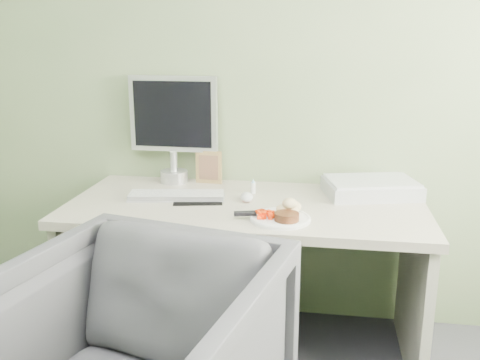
% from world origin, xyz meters
% --- Properties ---
extents(wall_back, '(3.50, 0.00, 3.50)m').
position_xyz_m(wall_back, '(0.00, 2.00, 1.35)').
color(wall_back, gray).
rests_on(wall_back, floor).
extents(desk, '(1.60, 0.75, 0.73)m').
position_xyz_m(desk, '(0.00, 1.62, 0.55)').
color(desk, beige).
rests_on(desk, floor).
extents(plate, '(0.25, 0.25, 0.01)m').
position_xyz_m(plate, '(0.17, 1.42, 0.74)').
color(plate, white).
rests_on(plate, desk).
extents(steak, '(0.13, 0.13, 0.03)m').
position_xyz_m(steak, '(0.20, 1.38, 0.76)').
color(steak, black).
rests_on(steak, plate).
extents(potato_pile, '(0.12, 0.09, 0.06)m').
position_xyz_m(potato_pile, '(0.21, 1.47, 0.77)').
color(potato_pile, tan).
rests_on(potato_pile, plate).
extents(carrot_heap, '(0.07, 0.06, 0.04)m').
position_xyz_m(carrot_heap, '(0.11, 1.40, 0.76)').
color(carrot_heap, '#FF3305').
rests_on(carrot_heap, plate).
extents(steak_knife, '(0.24, 0.09, 0.02)m').
position_xyz_m(steak_knife, '(0.07, 1.42, 0.75)').
color(steak_knife, silver).
rests_on(steak_knife, plate).
extents(mousepad, '(0.25, 0.23, 0.00)m').
position_xyz_m(mousepad, '(-0.22, 1.65, 0.73)').
color(mousepad, black).
rests_on(mousepad, desk).
extents(keyboard, '(0.45, 0.19, 0.02)m').
position_xyz_m(keyboard, '(-0.33, 1.65, 0.75)').
color(keyboard, white).
rests_on(keyboard, desk).
extents(computer_mouse, '(0.08, 0.11, 0.04)m').
position_xyz_m(computer_mouse, '(-0.00, 1.66, 0.75)').
color(computer_mouse, white).
rests_on(computer_mouse, desk).
extents(photo_frame, '(0.13, 0.02, 0.17)m').
position_xyz_m(photo_frame, '(-0.24, 1.93, 0.81)').
color(photo_frame, '#A9874F').
rests_on(photo_frame, desk).
extents(eyedrop_bottle, '(0.02, 0.02, 0.07)m').
position_xyz_m(eyedrop_bottle, '(0.01, 1.78, 0.76)').
color(eyedrop_bottle, white).
rests_on(eyedrop_bottle, desk).
extents(scanner, '(0.47, 0.37, 0.07)m').
position_xyz_m(scanner, '(0.56, 1.84, 0.76)').
color(scanner, '#A6A9AC').
rests_on(scanner, desk).
extents(monitor, '(0.45, 0.14, 0.54)m').
position_xyz_m(monitor, '(-0.42, 1.94, 1.03)').
color(monitor, silver).
rests_on(monitor, desk).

